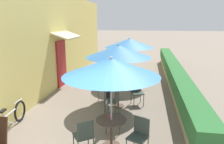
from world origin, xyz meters
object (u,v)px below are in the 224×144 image
(cafe_chair_near_left, at_px, (139,133))
(patio_umbrella_near, at_px, (111,67))
(patio_table_mid, at_px, (118,93))
(patio_umbrella_far, at_px, (129,43))
(cafe_chair_mid_left, at_px, (104,88))
(bicycle_leaning, at_px, (10,119))
(patio_umbrella_mid, at_px, (118,51))
(coffee_cup_far, at_px, (130,70))
(cafe_chair_mid_right, at_px, (114,100))
(cafe_chair_far_left, at_px, (127,78))
(cafe_chair_far_right, at_px, (130,71))
(coffee_cup_near, at_px, (109,116))
(patio_table_near, at_px, (111,127))
(cafe_chair_mid_back, at_px, (137,91))
(seated_patron_mid_left, at_px, (106,83))
(patio_table_far, at_px, (129,75))
(cafe_chair_near_right, at_px, (110,114))
(cafe_chair_near_back, at_px, (84,134))

(cafe_chair_near_left, bearing_deg, patio_umbrella_near, 6.13)
(patio_table_mid, relative_size, patio_umbrella_far, 0.33)
(patio_table_mid, bearing_deg, patio_umbrella_far, 86.96)
(cafe_chair_near_left, xyz_separation_m, cafe_chair_mid_left, (-1.44, 3.14, 0.00))
(patio_umbrella_far, bearing_deg, bicycle_leaning, -120.46)
(patio_umbrella_mid, distance_m, coffee_cup_far, 2.90)
(cafe_chair_mid_left, xyz_separation_m, patio_umbrella_far, (0.74, 2.32, 1.46))
(cafe_chair_mid_right, bearing_deg, cafe_chair_far_left, 5.54)
(cafe_chair_mid_right, height_order, bicycle_leaning, cafe_chair_mid_right)
(cafe_chair_far_right, bearing_deg, cafe_chair_near_left, 12.38)
(patio_umbrella_near, distance_m, cafe_chair_mid_left, 3.34)
(cafe_chair_far_right, bearing_deg, bicycle_leaning, -21.27)
(coffee_cup_near, bearing_deg, coffee_cup_far, 88.60)
(cafe_chair_mid_left, distance_m, coffee_cup_far, 2.38)
(patio_table_near, distance_m, coffee_cup_near, 0.27)
(cafe_chair_far_right, bearing_deg, cafe_chair_mid_back, 15.00)
(cafe_chair_near_left, bearing_deg, patio_table_near, 6.13)
(patio_umbrella_far, height_order, cafe_chair_far_left, patio_umbrella_far)
(patio_table_near, distance_m, patio_umbrella_near, 1.48)
(cafe_chair_near_left, relative_size, seated_patron_mid_left, 0.70)
(patio_table_far, height_order, bicycle_leaning, bicycle_leaning)
(patio_table_mid, relative_size, cafe_chair_far_right, 0.86)
(coffee_cup_near, bearing_deg, cafe_chair_mid_back, 78.89)
(seated_patron_mid_left, relative_size, patio_table_far, 1.68)
(patio_table_near, height_order, cafe_chair_far_right, cafe_chair_far_right)
(coffee_cup_far, distance_m, bicycle_leaning, 5.65)
(patio_umbrella_mid, height_order, coffee_cup_far, patio_umbrella_mid)
(cafe_chair_near_left, xyz_separation_m, cafe_chair_far_right, (-0.71, 6.17, 0.00))
(patio_table_near, height_order, patio_umbrella_mid, patio_umbrella_mid)
(patio_table_near, distance_m, cafe_chair_mid_right, 1.81)
(cafe_chair_near_right, bearing_deg, cafe_chair_far_left, 173.23)
(coffee_cup_near, height_order, cafe_chair_mid_left, cafe_chair_mid_left)
(seated_patron_mid_left, distance_m, cafe_chair_far_left, 1.67)
(patio_table_near, bearing_deg, cafe_chair_mid_left, 104.76)
(cafe_chair_near_left, relative_size, cafe_chair_near_right, 1.00)
(seated_patron_mid_left, bearing_deg, cafe_chair_far_left, 105.59)
(patio_table_mid, bearing_deg, cafe_chair_mid_left, 146.57)
(coffee_cup_far, relative_size, bicycle_leaning, 0.05)
(seated_patron_mid_left, distance_m, coffee_cup_far, 2.26)
(cafe_chair_mid_back, xyz_separation_m, coffee_cup_far, (-0.42, 2.29, 0.23))
(patio_umbrella_near, relative_size, cafe_chair_near_right, 2.56)
(patio_table_far, bearing_deg, patio_umbrella_far, -104.04)
(cafe_chair_mid_left, xyz_separation_m, patio_table_far, (0.74, 2.32, -0.02))
(cafe_chair_far_right, bearing_deg, patio_umbrella_mid, 3.51)
(cafe_chair_near_back, xyz_separation_m, cafe_chair_far_left, (0.52, 4.98, 0.00))
(cafe_chair_near_back, bearing_deg, cafe_chair_far_left, 49.05)
(cafe_chair_mid_left, bearing_deg, cafe_chair_near_back, -46.60)
(cafe_chair_near_right, relative_size, cafe_chair_mid_left, 1.00)
(cafe_chair_near_left, bearing_deg, patio_umbrella_far, -57.68)
(cafe_chair_mid_back, bearing_deg, patio_table_far, -98.72)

